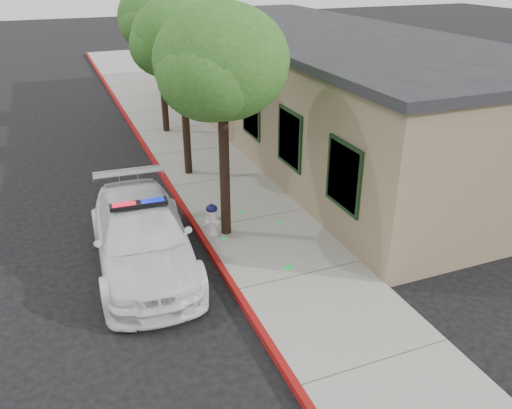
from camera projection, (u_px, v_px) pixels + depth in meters
The scene contains 9 objects.
ground at pixel (234, 296), 11.22m from camera, with size 120.00×120.00×0.00m, color black.
sidewalk at pixel (252, 221), 14.23m from camera, with size 3.20×60.00×0.15m, color gray.
red_curb at pixel (198, 231), 13.71m from camera, with size 0.14×60.00×0.16m, color maroon.
clapboard_building at pixel (317, 86), 20.08m from camera, with size 7.30×20.89×4.24m.
police_car at pixel (142, 236), 12.02m from camera, with size 2.47×5.44×1.67m.
fire_hydrant at pixel (212, 219), 13.27m from camera, with size 0.48×0.42×0.84m.
street_tree_near at pixel (222, 67), 11.66m from camera, with size 3.18×3.11×5.70m.
street_tree_mid at pixel (181, 42), 15.45m from camera, with size 3.18×2.92×5.56m.
street_tree_far at pixel (159, 21), 19.51m from camera, with size 3.17×3.03×5.71m.
Camera 1 is at (-3.01, -8.76, 6.66)m, focal length 36.27 mm.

